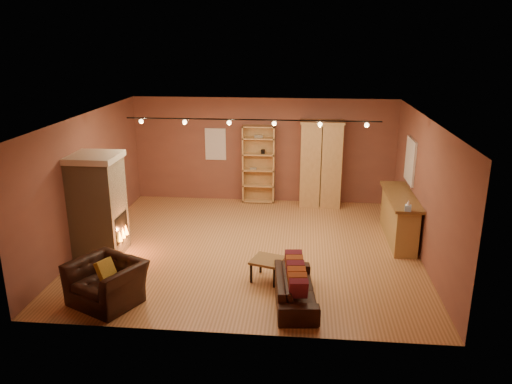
# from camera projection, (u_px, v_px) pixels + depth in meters

# --- Properties ---
(floor) EXTENTS (7.00, 7.00, 0.00)m
(floor) POSITION_uv_depth(u_px,v_px,m) (251.00, 247.00, 10.71)
(floor) COLOR #A26739
(floor) RESTS_ON ground
(ceiling) EXTENTS (7.00, 7.00, 0.00)m
(ceiling) POSITION_uv_depth(u_px,v_px,m) (250.00, 117.00, 9.87)
(ceiling) COLOR brown
(ceiling) RESTS_ON back_wall
(back_wall) EXTENTS (7.00, 0.02, 2.80)m
(back_wall) POSITION_uv_depth(u_px,v_px,m) (264.00, 150.00, 13.37)
(back_wall) COLOR brown
(back_wall) RESTS_ON floor
(left_wall) EXTENTS (0.02, 6.50, 2.80)m
(left_wall) POSITION_uv_depth(u_px,v_px,m) (87.00, 180.00, 10.61)
(left_wall) COLOR brown
(left_wall) RESTS_ON floor
(right_wall) EXTENTS (0.02, 6.50, 2.80)m
(right_wall) POSITION_uv_depth(u_px,v_px,m) (425.00, 190.00, 9.96)
(right_wall) COLOR brown
(right_wall) RESTS_ON floor
(fireplace) EXTENTS (1.01, 0.98, 2.12)m
(fireplace) POSITION_uv_depth(u_px,v_px,m) (99.00, 205.00, 10.10)
(fireplace) COLOR tan
(fireplace) RESTS_ON floor
(back_window) EXTENTS (0.56, 0.04, 0.86)m
(back_window) POSITION_uv_depth(u_px,v_px,m) (216.00, 144.00, 13.43)
(back_window) COLOR silver
(back_window) RESTS_ON back_wall
(bookcase) EXTENTS (0.86, 0.33, 2.10)m
(bookcase) POSITION_uv_depth(u_px,v_px,m) (259.00, 163.00, 13.38)
(bookcase) COLOR tan
(bookcase) RESTS_ON floor
(armoire) EXTENTS (1.12, 0.64, 2.28)m
(armoire) POSITION_uv_depth(u_px,v_px,m) (321.00, 164.00, 13.03)
(armoire) COLOR tan
(armoire) RESTS_ON floor
(bar_counter) EXTENTS (0.59, 2.18, 1.04)m
(bar_counter) POSITION_uv_depth(u_px,v_px,m) (399.00, 217.00, 10.97)
(bar_counter) COLOR tan
(bar_counter) RESTS_ON floor
(tissue_box) EXTENTS (0.14, 0.14, 0.22)m
(tissue_box) POSITION_uv_depth(u_px,v_px,m) (408.00, 207.00, 9.81)
(tissue_box) COLOR #92C1EA
(tissue_box) RESTS_ON bar_counter
(right_window) EXTENTS (0.05, 0.90, 1.00)m
(right_window) POSITION_uv_depth(u_px,v_px,m) (410.00, 161.00, 11.22)
(right_window) COLOR silver
(right_window) RESTS_ON right_wall
(loveseat) EXTENTS (0.66, 1.72, 0.72)m
(loveseat) POSITION_uv_depth(u_px,v_px,m) (295.00, 283.00, 8.43)
(loveseat) COLOR black
(loveseat) RESTS_ON floor
(armchair) EXTENTS (1.34, 1.16, 0.98)m
(armchair) POSITION_uv_depth(u_px,v_px,m) (106.00, 276.00, 8.38)
(armchair) COLOR black
(armchair) RESTS_ON floor
(coffee_table) EXTENTS (0.68, 0.68, 0.41)m
(coffee_table) POSITION_uv_depth(u_px,v_px,m) (267.00, 262.00, 9.20)
(coffee_table) COLOR brown
(coffee_table) RESTS_ON floor
(track_rail) EXTENTS (5.20, 0.09, 0.13)m
(track_rail) POSITION_uv_depth(u_px,v_px,m) (252.00, 121.00, 10.09)
(track_rail) COLOR black
(track_rail) RESTS_ON ceiling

